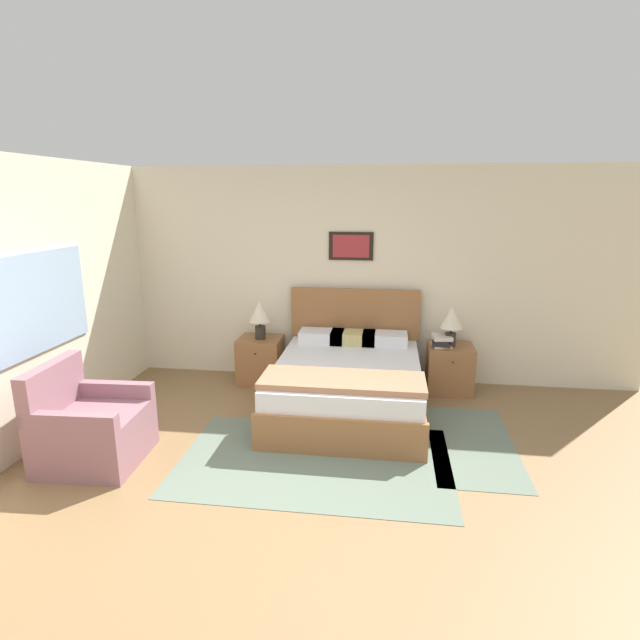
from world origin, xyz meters
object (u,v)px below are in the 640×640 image
(table_lamp_near_window, at_px, (260,314))
(bed, at_px, (348,383))
(nightstand_by_door, at_px, (450,368))
(table_lamp_by_door, at_px, (452,320))
(armchair, at_px, (90,429))
(nightstand_near_window, at_px, (261,360))

(table_lamp_near_window, bearing_deg, bed, -31.67)
(nightstand_by_door, distance_m, table_lamp_by_door, 0.59)
(armchair, height_order, table_lamp_by_door, table_lamp_by_door)
(nightstand_by_door, xyz_separation_m, table_lamp_by_door, (-0.02, -0.02, 0.59))
(nightstand_by_door, relative_size, table_lamp_near_window, 1.17)
(armchair, bearing_deg, nightstand_by_door, 119.64)
(table_lamp_near_window, bearing_deg, nightstand_near_window, 116.48)
(nightstand_near_window, relative_size, table_lamp_near_window, 1.17)
(nightstand_by_door, distance_m, table_lamp_near_window, 2.34)
(armchair, height_order, nightstand_near_window, armchair)
(bed, distance_m, table_lamp_near_window, 1.44)
(bed, relative_size, table_lamp_near_window, 4.14)
(bed, xyz_separation_m, nightstand_by_door, (1.14, 0.72, -0.03))
(table_lamp_near_window, bearing_deg, armchair, -115.64)
(bed, relative_size, nightstand_near_window, 3.53)
(armchair, height_order, nightstand_by_door, armchair)
(table_lamp_by_door, bearing_deg, table_lamp_near_window, 180.00)
(bed, xyz_separation_m, armchair, (-2.11, -1.36, -0.01))
(armchair, relative_size, table_lamp_near_window, 1.86)
(nightstand_near_window, bearing_deg, bed, -32.30)
(armchair, bearing_deg, nightstand_near_window, 152.00)
(table_lamp_near_window, bearing_deg, nightstand_by_door, 0.63)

